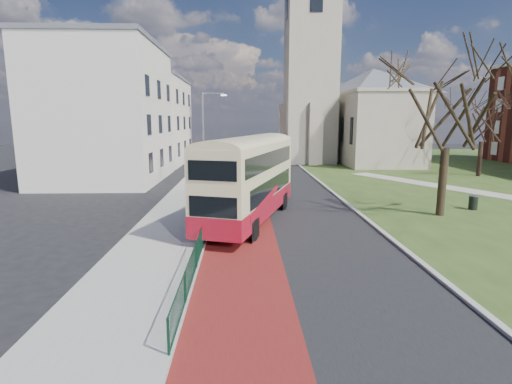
{
  "coord_description": "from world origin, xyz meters",
  "views": [
    {
      "loc": [
        -1.12,
        -16.94,
        5.78
      ],
      "look_at": [
        -0.42,
        3.99,
        2.0
      ],
      "focal_mm": 28.0,
      "sensor_mm": 36.0,
      "label": 1
    }
  ],
  "objects_px": {
    "winter_tree_near": "(450,92)",
    "winter_tree_far": "(484,114)",
    "bus": "(250,176)",
    "litter_bin": "(473,202)",
    "streetlamp": "(205,134)"
  },
  "relations": [
    {
      "from": "streetlamp",
      "to": "winter_tree_far",
      "type": "xyz_separation_m",
      "value": [
        27.82,
        5.56,
        1.8
      ]
    },
    {
      "from": "bus",
      "to": "winter_tree_near",
      "type": "xyz_separation_m",
      "value": [
        11.68,
        1.12,
        4.69
      ]
    },
    {
      "from": "winter_tree_near",
      "to": "litter_bin",
      "type": "bearing_deg",
      "value": 26.81
    },
    {
      "from": "winter_tree_near",
      "to": "winter_tree_far",
      "type": "height_order",
      "value": "winter_tree_near"
    },
    {
      "from": "streetlamp",
      "to": "litter_bin",
      "type": "height_order",
      "value": "streetlamp"
    },
    {
      "from": "bus",
      "to": "winter_tree_far",
      "type": "relative_size",
      "value": 1.26
    },
    {
      "from": "winter_tree_near",
      "to": "winter_tree_far",
      "type": "relative_size",
      "value": 1.15
    },
    {
      "from": "bus",
      "to": "winter_tree_near",
      "type": "distance_m",
      "value": 12.64
    },
    {
      "from": "streetlamp",
      "to": "bus",
      "type": "bearing_deg",
      "value": -74.03
    },
    {
      "from": "winter_tree_near",
      "to": "litter_bin",
      "type": "distance_m",
      "value": 7.6
    },
    {
      "from": "streetlamp",
      "to": "bus",
      "type": "distance_m",
      "value": 13.28
    },
    {
      "from": "winter_tree_near",
      "to": "winter_tree_far",
      "type": "xyz_separation_m",
      "value": [
        12.52,
        17.07,
        -0.99
      ]
    },
    {
      "from": "winter_tree_near",
      "to": "winter_tree_far",
      "type": "bearing_deg",
      "value": 53.74
    },
    {
      "from": "streetlamp",
      "to": "winter_tree_far",
      "type": "bearing_deg",
      "value": 11.31
    },
    {
      "from": "streetlamp",
      "to": "litter_bin",
      "type": "distance_m",
      "value": 21.19
    }
  ]
}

